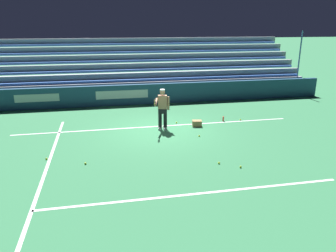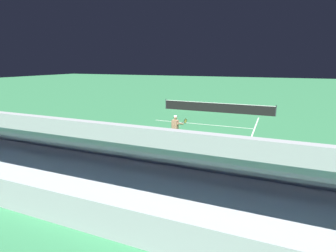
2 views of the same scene
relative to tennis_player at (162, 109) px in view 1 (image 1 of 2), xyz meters
name	(u,v)px [view 1 (image 1 of 2)]	position (x,y,z in m)	size (l,w,h in m)	color
ground_plane	(160,130)	(0.13, 0.05, -0.89)	(160.00, 160.00, 0.00)	#337A4C
court_baseline_white	(158,126)	(0.13, -0.45, -0.89)	(12.00, 0.10, 0.01)	white
court_sideline_white	(42,182)	(4.24, 4.05, -0.89)	(0.10, 12.00, 0.01)	white
court_service_line_white	(196,194)	(0.13, 5.55, -0.89)	(8.22, 0.10, 0.01)	white
back_wall_sponsor_board	(144,94)	(0.14, -4.67, -0.34)	(21.00, 0.25, 1.10)	navy
bleacher_stand	(139,82)	(0.13, -7.30, -0.10)	(19.95, 4.00, 3.85)	#9EA3A8
tennis_player	(162,109)	(0.00, 0.00, 0.00)	(0.78, 0.94, 1.71)	black
ball_box_cardboard	(197,123)	(-1.55, -0.12, -0.76)	(0.40, 0.30, 0.26)	#A87F51
tennis_ball_near_player	(240,120)	(-3.77, -0.58, -0.86)	(0.07, 0.07, 0.07)	#CCE533
tennis_ball_far_left	(85,163)	(3.07, 3.03, -0.86)	(0.07, 0.07, 0.07)	#CCE533
tennis_ball_far_right	(177,123)	(-0.78, -0.73, -0.86)	(0.07, 0.07, 0.07)	#CCE533
tennis_ball_toward_net	(199,136)	(-1.25, 1.20, -0.86)	(0.07, 0.07, 0.07)	#CCE533
tennis_ball_stray_back	(46,159)	(4.34, 2.39, -0.86)	(0.07, 0.07, 0.07)	#CCE533
tennis_ball_by_box	(241,167)	(-1.68, 4.26, -0.86)	(0.07, 0.07, 0.07)	#CCE533
tennis_ball_midcourt	(219,163)	(-1.12, 3.85, -0.86)	(0.07, 0.07, 0.07)	#CCE533
water_bottle	(223,119)	(-2.95, -0.62, -0.78)	(0.07, 0.07, 0.22)	#EA4C33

